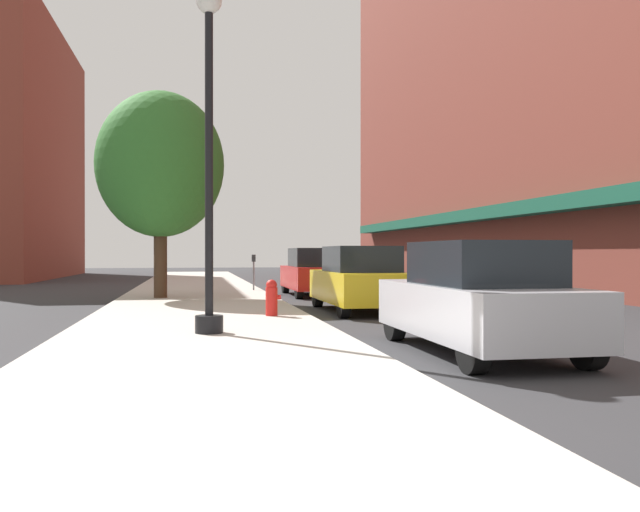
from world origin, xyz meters
TOP-DOWN VIEW (x-y plane):
  - ground_plane at (4.00, 18.00)m, footprint 90.00×90.00m
  - sidewalk_slab at (0.00, 19.00)m, footprint 4.80×50.00m
  - building_right_brick at (14.99, 22.00)m, footprint 6.80×40.00m
  - building_far_background at (-11.01, 37.00)m, footprint 6.80×18.00m
  - lamppost at (0.11, 6.25)m, footprint 0.48×0.48m
  - fire_hydrant at (1.53, 9.14)m, footprint 0.33×0.26m
  - parking_meter_near at (2.05, 19.21)m, footprint 0.14×0.09m
  - tree_near at (-1.13, 15.56)m, footprint 3.87×3.87m
  - car_silver at (4.00, 3.96)m, footprint 1.80×4.30m
  - car_yellow at (4.00, 11.04)m, footprint 1.80×4.30m
  - car_red at (4.00, 17.47)m, footprint 1.80×4.30m

SIDE VIEW (x-z plane):
  - ground_plane at x=4.00m, z-range 0.00..0.00m
  - sidewalk_slab at x=0.00m, z-range 0.00..0.12m
  - fire_hydrant at x=1.53m, z-range 0.12..0.91m
  - car_silver at x=4.00m, z-range -0.02..1.64m
  - car_yellow at x=4.00m, z-range -0.02..1.64m
  - car_red at x=4.00m, z-range -0.02..1.64m
  - parking_meter_near at x=2.05m, z-range 0.29..1.60m
  - lamppost at x=0.11m, z-range 0.25..6.15m
  - tree_near at x=-1.13m, z-range 1.03..7.34m
  - building_far_background at x=-11.01m, z-range -0.02..14.89m
  - building_right_brick at x=14.99m, z-range -0.02..23.17m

